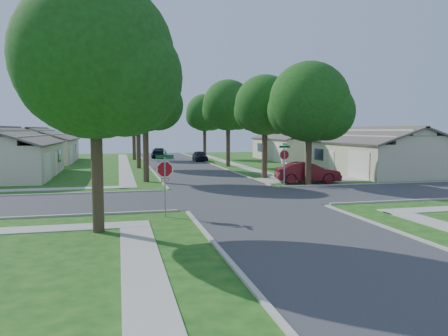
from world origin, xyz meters
name	(u,v)px	position (x,y,z in m)	size (l,w,h in m)	color
ground	(238,197)	(0.00, 0.00, 0.00)	(100.00, 100.00, 0.00)	#174813
road_ns	(238,197)	(0.00, 0.00, 0.00)	(7.00, 100.00, 0.02)	#333335
sidewalk_ne	(229,163)	(6.10, 26.00, 0.02)	(1.20, 40.00, 0.04)	#9E9B91
sidewalk_nw	(124,164)	(-6.10, 26.00, 0.02)	(1.20, 40.00, 0.04)	#9E9B91
driveway	(311,180)	(7.90, 7.10, 0.03)	(8.80, 3.60, 0.05)	#9E9B91
stop_sign_sw	(165,172)	(-4.70, -4.70, 2.03)	(1.05, 0.80, 2.98)	gray
stop_sign_ne	(284,156)	(4.70, 4.70, 2.03)	(1.05, 0.80, 2.98)	gray
tree_e_near	(266,108)	(4.75, 9.01, 5.64)	(4.97, 4.80, 8.28)	#38281C
tree_e_mid	(229,108)	(4.76, 21.01, 6.25)	(5.59, 5.40, 9.21)	#38281C
tree_e_far	(205,114)	(4.75, 34.01, 5.98)	(5.17, 5.00, 8.72)	#38281C
tree_w_near	(146,100)	(-4.64, 9.01, 6.12)	(5.38, 5.20, 8.97)	#38281C
tree_w_mid	(138,104)	(-4.64, 21.01, 6.49)	(5.80, 5.60, 9.56)	#38281C
tree_w_far	(134,118)	(-4.65, 34.01, 5.51)	(4.76, 4.60, 8.04)	#38281C
tree_sw_corner	(96,66)	(-7.44, -6.99, 6.26)	(6.21, 6.00, 9.55)	#38281C
tree_ne_corner	(310,106)	(6.36, 4.21, 5.59)	(5.80, 5.60, 8.66)	#38281C
house_ne_near	(375,156)	(15.99, 11.00, 1.52)	(8.42, 13.60, 4.23)	beige
house_ne_far	(297,148)	(15.99, 29.00, 1.52)	(8.42, 13.60, 4.23)	beige
house_nw_near	(3,159)	(-15.99, 15.00, 1.52)	(8.42, 13.60, 4.23)	beige
house_nw_far	(39,150)	(-15.99, 32.00, 1.52)	(8.42, 13.60, 4.23)	beige
car_driveway	(308,172)	(6.86, 5.50, 0.77)	(1.64, 4.69, 1.55)	maroon
car_curb_east	(200,156)	(3.20, 29.48, 0.65)	(1.54, 3.83, 1.30)	black
car_curb_west	(159,153)	(-1.20, 36.97, 0.71)	(1.98, 4.87, 1.41)	black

